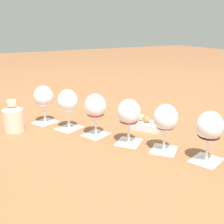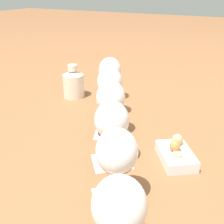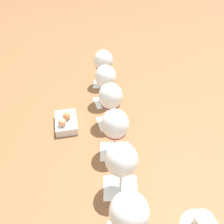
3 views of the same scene
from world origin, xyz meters
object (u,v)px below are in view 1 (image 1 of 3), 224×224
at_px(ceramic_vase, 13,118).
at_px(wine_glass_4, 165,120).
at_px(wine_glass_1, 68,103).
at_px(snack_dish, 146,125).
at_px(wine_glass_2, 95,108).
at_px(wine_glass_0, 43,98).
at_px(wine_glass_3, 129,114).
at_px(wine_glass_5, 210,128).

bearing_deg(ceramic_vase, wine_glass_4, 42.73).
relative_size(wine_glass_1, snack_dish, 1.16).
xyz_separation_m(wine_glass_2, ceramic_vase, (-0.23, -0.30, -0.06)).
distance_m(wine_glass_0, snack_dish, 0.51).
height_order(wine_glass_2, wine_glass_4, same).
bearing_deg(wine_glass_3, wine_glass_5, 29.77).
bearing_deg(wine_glass_0, wine_glass_1, 27.64).
distance_m(wine_glass_1, wine_glass_4, 0.47).
distance_m(wine_glass_1, ceramic_vase, 0.25).
bearing_deg(wine_glass_4, wine_glass_1, -150.28).
bearing_deg(ceramic_vase, wine_glass_2, 53.33).
height_order(wine_glass_3, snack_dish, wine_glass_3).
bearing_deg(wine_glass_0, wine_glass_2, 28.37).
distance_m(wine_glass_4, ceramic_vase, 0.68).
relative_size(wine_glass_3, wine_glass_5, 1.00).
bearing_deg(wine_glass_0, ceramic_vase, -73.98).
bearing_deg(wine_glass_1, wine_glass_2, 29.11).
height_order(wine_glass_0, wine_glass_3, same).
height_order(wine_glass_3, ceramic_vase, wine_glass_3).
xyz_separation_m(ceramic_vase, snack_dish, (0.28, 0.54, -0.04)).
xyz_separation_m(wine_glass_2, snack_dish, (0.05, 0.24, -0.10)).
bearing_deg(wine_glass_1, wine_glass_3, 28.80).
xyz_separation_m(wine_glass_1, ceramic_vase, (-0.09, -0.23, -0.06)).
distance_m(wine_glass_2, ceramic_vase, 0.38).
xyz_separation_m(wine_glass_2, wine_glass_4, (0.27, 0.16, -0.00)).
height_order(wine_glass_3, wine_glass_5, same).
relative_size(wine_glass_5, ceramic_vase, 1.26).
xyz_separation_m(wine_glass_3, wine_glass_5, (0.27, 0.16, -0.00)).
height_order(wine_glass_2, wine_glass_5, same).
xyz_separation_m(wine_glass_0, wine_glass_1, (0.14, 0.07, -0.00)).
bearing_deg(snack_dish, wine_glass_3, -60.03).
bearing_deg(wine_glass_2, ceramic_vase, -126.67).
bearing_deg(snack_dish, wine_glass_1, -121.09).
bearing_deg(snack_dish, ceramic_vase, -117.38).
distance_m(wine_glass_0, wine_glass_2, 0.31).
distance_m(wine_glass_1, snack_dish, 0.38).
relative_size(wine_glass_1, wine_glass_5, 1.00).
bearing_deg(wine_glass_4, snack_dish, 160.40).
bearing_deg(wine_glass_5, snack_dish, 179.65).
height_order(wine_glass_0, wine_glass_2, same).
relative_size(wine_glass_5, snack_dish, 1.16).
height_order(wine_glass_0, wine_glass_5, same).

